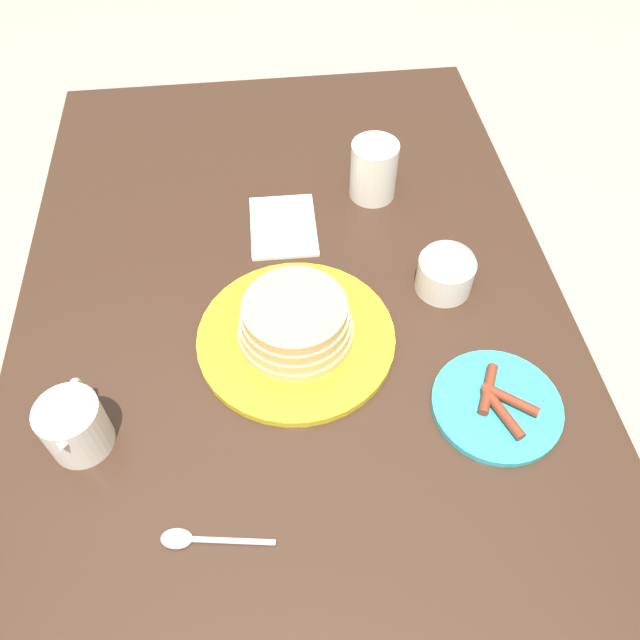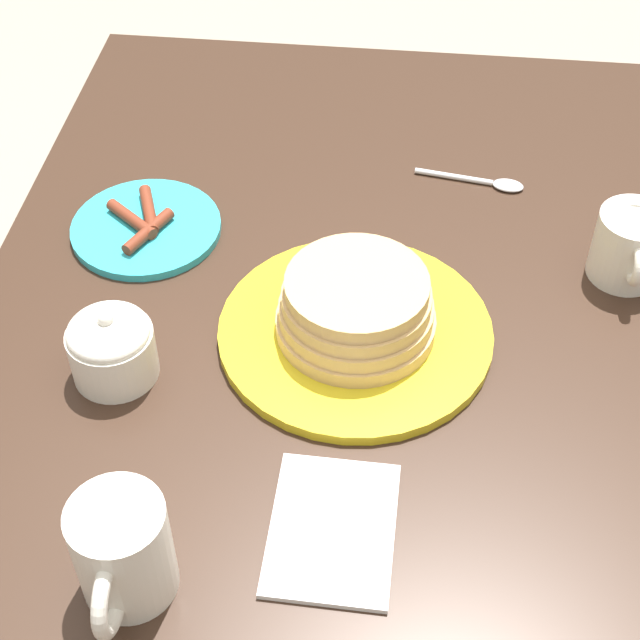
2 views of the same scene
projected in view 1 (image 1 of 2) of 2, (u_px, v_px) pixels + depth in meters
The scene contains 9 objects.
ground_plane at pixel (303, 501), 1.53m from camera, with size 8.00×8.00×0.00m, color gray.
dining_table at pixel (295, 359), 1.04m from camera, with size 1.27×0.83×0.75m.
pancake_plate at pixel (294, 328), 0.88m from camera, with size 0.28×0.28×0.08m.
side_plate_bacon at pixel (497, 405), 0.83m from camera, with size 0.17×0.17×0.02m.
coffee_mug at pixel (373, 168), 1.06m from camera, with size 0.11×0.08×0.10m.
creamer_pitcher at pixel (74, 426), 0.77m from camera, with size 0.12×0.08×0.09m.
sugar_bowl at pixel (446, 270), 0.93m from camera, with size 0.09×0.09×0.08m.
napkin at pixel (286, 226), 1.04m from camera, with size 0.15×0.11×0.01m.
spoon at pixel (199, 539), 0.72m from camera, with size 0.04×0.13×0.01m.
Camera 1 is at (-0.59, 0.03, 1.48)m, focal length 35.00 mm.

